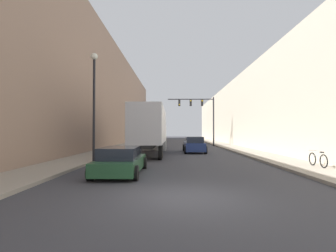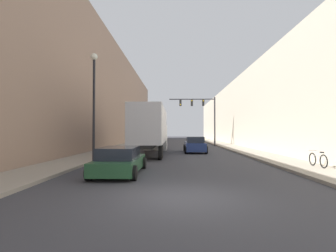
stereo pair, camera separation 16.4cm
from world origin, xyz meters
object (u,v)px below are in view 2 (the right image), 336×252
(traffic_signal_gantry, at_px, (203,111))
(suv_car, at_px, (195,145))
(sedan_car, at_px, (120,161))
(parked_bicycle, at_px, (318,160))
(semi_truck, at_px, (152,129))
(street_lamp, at_px, (94,93))

(traffic_signal_gantry, bearing_deg, suv_car, -100.03)
(sedan_car, distance_m, parked_bicycle, 10.54)
(traffic_signal_gantry, bearing_deg, parked_bicycle, -80.56)
(sedan_car, bearing_deg, semi_truck, 87.36)
(traffic_signal_gantry, bearing_deg, semi_truck, -115.11)
(traffic_signal_gantry, distance_m, parked_bicycle, 23.45)
(semi_truck, relative_size, traffic_signal_gantry, 1.88)
(suv_car, height_order, traffic_signal_gantry, traffic_signal_gantry)
(traffic_signal_gantry, bearing_deg, sedan_car, -105.18)
(semi_truck, distance_m, parked_bicycle, 13.96)
(semi_truck, relative_size, street_lamp, 1.83)
(traffic_signal_gantry, distance_m, street_lamp, 22.41)
(semi_truck, distance_m, suv_car, 4.71)
(suv_car, bearing_deg, sedan_car, -109.44)
(semi_truck, xyz_separation_m, traffic_signal_gantry, (6.10, 13.01, 2.62))
(sedan_car, relative_size, parked_bicycle, 2.62)
(traffic_signal_gantry, relative_size, street_lamp, 0.97)
(suv_car, relative_size, parked_bicycle, 2.61)
(traffic_signal_gantry, height_order, street_lamp, street_lamp)
(semi_truck, relative_size, suv_car, 2.72)
(traffic_signal_gantry, xyz_separation_m, street_lamp, (-9.15, -20.45, -0.40))
(street_lamp, bearing_deg, traffic_signal_gantry, 65.90)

